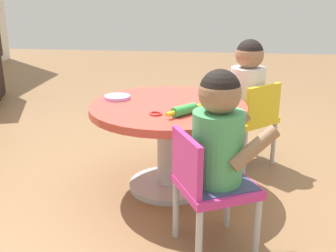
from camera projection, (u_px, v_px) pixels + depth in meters
name	position (u px, v px, depth m)	size (l,w,h in m)	color
ground_plane	(168.00, 187.00, 2.36)	(10.00, 10.00, 0.00)	olive
craft_table	(168.00, 126.00, 2.24)	(0.84, 0.84, 0.49)	silver
child_chair_left	(208.00, 185.00, 1.71)	(0.40, 0.40, 0.54)	#B7B7BC
seated_child_left	(219.00, 133.00, 1.65)	(0.39, 0.43, 0.51)	#3F4772
child_chair_right	(250.00, 119.00, 2.56)	(0.42, 0.42, 0.54)	#B7B7BC
seated_child_right	(247.00, 82.00, 2.52)	(0.44, 0.43, 0.51)	#3F4772
rolling_pin	(184.00, 110.00, 2.01)	(0.19, 0.17, 0.05)	green
craft_scissors	(210.00, 113.00, 2.03)	(0.10, 0.14, 0.01)	silver
playdough_blob_0	(117.00, 97.00, 2.30)	(0.14, 0.14, 0.02)	#CC99E5
cookie_cutter_0	(225.00, 110.00, 2.07)	(0.05, 0.05, 0.01)	#4CB259
cookie_cutter_1	(182.00, 108.00, 2.11)	(0.05, 0.05, 0.01)	#4CB259
cookie_cutter_2	(156.00, 114.00, 2.02)	(0.07, 0.07, 0.01)	red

